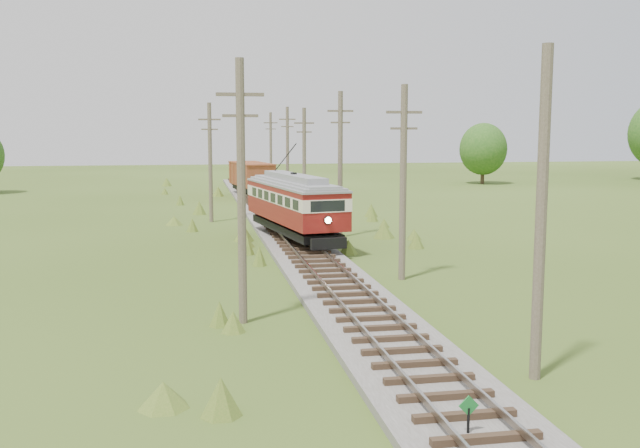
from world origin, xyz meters
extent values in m
cube|color=#605B54|center=(0.00, 34.00, 0.12)|extent=(3.60, 96.00, 0.25)
cube|color=#726659|center=(-0.72, 34.00, 0.48)|extent=(0.08, 96.00, 0.17)
cube|color=#726659|center=(0.72, 34.00, 0.48)|extent=(0.08, 96.00, 0.17)
cube|color=#2D2116|center=(0.00, 34.00, 0.33)|extent=(2.40, 96.00, 0.16)
cylinder|color=black|center=(-0.20, 1.50, 0.40)|extent=(0.06, 0.06, 0.80)
cube|color=#1B792D|center=(-0.20, 1.50, 0.85)|extent=(0.45, 0.03, 0.45)
cube|color=black|center=(0.00, 28.90, 0.99)|extent=(3.95, 10.73, 0.43)
cube|color=maroon|center=(0.00, 28.90, 1.94)|extent=(4.49, 11.70, 1.05)
cube|color=#F1E2C5|center=(0.00, 28.90, 2.80)|extent=(4.53, 11.76, 0.67)
cube|color=black|center=(0.00, 28.90, 2.80)|extent=(4.47, 11.26, 0.52)
cube|color=maroon|center=(0.00, 28.90, 3.27)|extent=(4.49, 11.70, 0.29)
cube|color=gray|center=(0.00, 28.90, 3.59)|extent=(4.56, 11.82, 0.36)
cube|color=gray|center=(0.00, 28.90, 3.91)|extent=(2.58, 8.64, 0.38)
sphere|color=#FFF2BF|center=(0.95, 23.19, 2.08)|extent=(0.34, 0.34, 0.34)
cylinder|color=black|center=(-0.28, 30.59, 4.98)|extent=(0.78, 4.38, 1.83)
cylinder|color=black|center=(0.00, 24.52, 0.94)|extent=(0.24, 0.77, 0.76)
cylinder|color=black|center=(1.41, 24.76, 0.94)|extent=(0.24, 0.77, 0.76)
cylinder|color=black|center=(-1.41, 33.05, 0.94)|extent=(0.24, 0.77, 0.76)
cylinder|color=black|center=(0.00, 33.28, 0.94)|extent=(0.24, 0.77, 0.76)
cube|color=black|center=(0.00, 58.83, 0.93)|extent=(3.34, 7.95, 0.54)
cube|color=brown|center=(0.00, 58.83, 2.27)|extent=(4.01, 8.88, 2.14)
cube|color=brown|center=(0.00, 58.83, 3.40)|extent=(4.09, 9.06, 0.13)
cylinder|color=black|center=(-0.42, 56.17, 0.99)|extent=(0.25, 0.87, 0.86)
cylinder|color=black|center=(1.17, 56.40, 0.99)|extent=(0.25, 0.87, 0.86)
cylinder|color=black|center=(-1.17, 61.25, 0.99)|extent=(0.25, 0.87, 0.86)
cylinder|color=black|center=(0.42, 61.48, 0.99)|extent=(0.25, 0.87, 0.86)
cone|color=gray|center=(3.71, 52.25, 0.53)|extent=(2.84, 2.84, 1.07)
cone|color=gray|center=(4.42, 51.36, 0.31)|extent=(1.60, 1.60, 0.62)
cylinder|color=brown|center=(3.10, 5.00, 4.40)|extent=(0.30, 0.30, 8.80)
cylinder|color=brown|center=(3.30, 18.00, 4.30)|extent=(0.30, 0.30, 8.60)
cube|color=brown|center=(3.30, 18.00, 7.40)|extent=(1.60, 0.12, 0.12)
cube|color=brown|center=(3.30, 18.00, 6.70)|extent=(1.20, 0.10, 0.10)
cylinder|color=brown|center=(3.20, 31.00, 4.50)|extent=(0.30, 0.30, 9.00)
cube|color=brown|center=(3.20, 31.00, 7.80)|extent=(1.60, 0.12, 0.12)
cube|color=brown|center=(3.20, 31.00, 7.10)|extent=(1.20, 0.10, 0.10)
cylinder|color=brown|center=(3.00, 44.00, 4.20)|extent=(0.30, 0.30, 8.40)
cube|color=brown|center=(3.00, 44.00, 7.20)|extent=(1.60, 0.12, 0.12)
cube|color=brown|center=(3.00, 44.00, 6.50)|extent=(1.20, 0.10, 0.10)
cylinder|color=brown|center=(3.40, 57.00, 4.45)|extent=(0.30, 0.30, 8.90)
cube|color=brown|center=(3.40, 57.00, 7.70)|extent=(1.60, 0.12, 0.12)
cube|color=brown|center=(3.40, 57.00, 7.00)|extent=(1.20, 0.10, 0.10)
cylinder|color=brown|center=(3.20, 70.00, 4.35)|extent=(0.30, 0.30, 8.70)
cube|color=brown|center=(3.20, 70.00, 7.50)|extent=(1.60, 0.12, 0.12)
cube|color=brown|center=(3.20, 70.00, 6.80)|extent=(1.20, 0.10, 0.10)
cylinder|color=brown|center=(-4.20, 12.00, 4.50)|extent=(0.30, 0.30, 9.00)
cube|color=brown|center=(-4.20, 12.00, 7.80)|extent=(1.60, 0.12, 0.12)
cube|color=brown|center=(-4.20, 12.00, 7.10)|extent=(1.20, 0.10, 0.10)
cylinder|color=brown|center=(-4.50, 40.00, 4.30)|extent=(0.30, 0.30, 8.60)
cube|color=brown|center=(-4.50, 40.00, 7.40)|extent=(1.60, 0.12, 0.12)
cube|color=brown|center=(-4.50, 40.00, 6.70)|extent=(1.20, 0.10, 0.10)
cylinder|color=#38281C|center=(30.00, 72.00, 1.26)|extent=(0.50, 0.50, 2.52)
ellipsoid|color=#215318|center=(30.00, 72.00, 4.34)|extent=(5.88, 5.88, 6.47)
camera|label=1|loc=(-5.84, -12.10, 6.61)|focal=40.00mm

